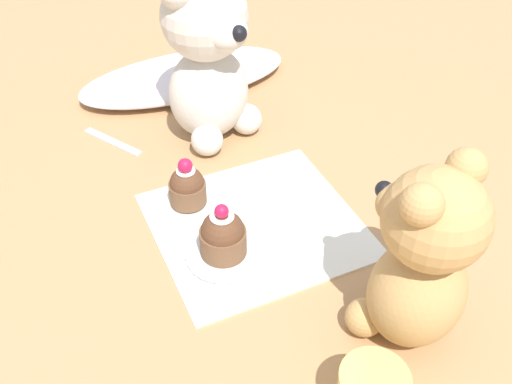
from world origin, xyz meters
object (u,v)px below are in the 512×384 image
at_px(saucer_plate, 224,253).
at_px(cupcake_near_tan_bear, 223,235).
at_px(cupcake_near_cream_bear, 187,186).
at_px(teddy_bear_tan, 422,259).
at_px(teddy_bear_cream, 208,57).
at_px(teaspoon, 112,141).

height_order(saucer_plate, cupcake_near_tan_bear, cupcake_near_tan_bear).
bearing_deg(saucer_plate, cupcake_near_cream_bear, 92.93).
height_order(teddy_bear_tan, saucer_plate, teddy_bear_tan).
xyz_separation_m(teddy_bear_tan, cupcake_near_cream_bear, (-0.14, 0.28, -0.07)).
distance_m(teddy_bear_cream, teddy_bear_tan, 0.42).
xyz_separation_m(saucer_plate, cupcake_near_tan_bear, (0.00, 0.00, 0.03)).
bearing_deg(cupcake_near_cream_bear, teddy_bear_cream, 57.76).
height_order(teddy_bear_cream, saucer_plate, teddy_bear_cream).
bearing_deg(cupcake_near_tan_bear, teddy_bear_tan, -51.77).
bearing_deg(cupcake_near_cream_bear, teddy_bear_tan, -63.23).
bearing_deg(teddy_bear_tan, teddy_bear_cream, -102.57).
xyz_separation_m(teddy_bear_tan, teaspoon, (-0.20, 0.46, -0.10)).
relative_size(teddy_bear_cream, cupcake_near_tan_bear, 3.50).
bearing_deg(teaspoon, teddy_bear_tan, 172.77).
bearing_deg(teddy_bear_tan, cupcake_near_tan_bear, -71.58).
relative_size(teddy_bear_cream, teaspoon, 2.33).
bearing_deg(saucer_plate, teddy_bear_tan, -51.77).
bearing_deg(cupcake_near_tan_bear, cupcake_near_cream_bear, 92.93).
relative_size(teddy_bear_cream, saucer_plate, 2.78).
bearing_deg(saucer_plate, cupcake_near_tan_bear, 90.00).
bearing_deg(teddy_bear_cream, teaspoon, 145.94).
distance_m(teddy_bear_tan, cupcake_near_tan_bear, 0.23).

